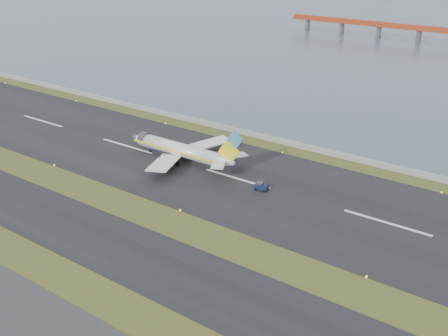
% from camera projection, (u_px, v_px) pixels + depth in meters
% --- Properties ---
extents(ground, '(1000.00, 1000.00, 0.00)m').
position_uv_depth(ground, '(158.00, 224.00, 122.21)').
color(ground, '#314217').
rests_on(ground, ground).
extents(taxiway_strip, '(1000.00, 18.00, 0.10)m').
position_uv_depth(taxiway_strip, '(117.00, 246.00, 113.30)').
color(taxiway_strip, black).
rests_on(taxiway_strip, ground).
extents(runway_strip, '(1000.00, 45.00, 0.10)m').
position_uv_depth(runway_strip, '(237.00, 179.00, 144.42)').
color(runway_strip, black).
rests_on(runway_strip, ground).
extents(seawall, '(1000.00, 2.50, 1.00)m').
position_uv_depth(seawall, '(295.00, 144.00, 166.47)').
color(seawall, gray).
rests_on(seawall, ground).
extents(airliner, '(38.52, 32.89, 12.80)m').
position_uv_depth(airliner, '(183.00, 151.00, 153.50)').
color(airliner, white).
rests_on(airliner, ground).
extents(pushback_tug, '(3.48, 2.33, 2.08)m').
position_uv_depth(pushback_tug, '(261.00, 187.00, 137.65)').
color(pushback_tug, '#141A39').
rests_on(pushback_tug, ground).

